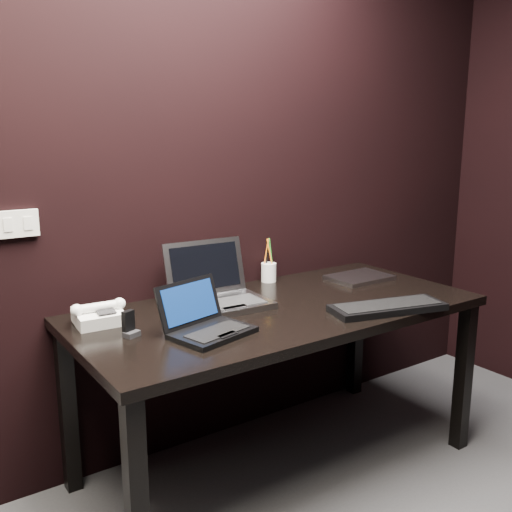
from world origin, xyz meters
TOP-DOWN VIEW (x-y plane):
  - wall_back at (0.00, 1.80)m, footprint 4.00×0.00m
  - wall_switch at (-0.62, 1.79)m, footprint 0.15×0.02m
  - desk at (0.30, 1.40)m, footprint 1.70×0.80m
  - netbook at (-0.11, 1.29)m, footprint 0.33×0.31m
  - silver_laptop at (0.10, 1.56)m, footprint 0.38×0.35m
  - ext_keyboard at (0.63, 1.10)m, footprint 0.50×0.28m
  - closed_laptop at (0.89, 1.53)m, footprint 0.30×0.21m
  - desk_phone at (-0.40, 1.60)m, footprint 0.21×0.17m
  - mobile_phone at (-0.35, 1.42)m, footprint 0.06×0.06m
  - pen_cup at (0.50, 1.75)m, footprint 0.09×0.09m

SIDE VIEW (x-z plane):
  - desk at x=0.30m, z-range 0.29..1.03m
  - closed_laptop at x=0.89m, z-range 0.74..0.76m
  - ext_keyboard at x=0.63m, z-range 0.74..0.77m
  - mobile_phone at x=-0.35m, z-range 0.73..0.82m
  - netbook at x=-0.11m, z-range 0.69..0.87m
  - desk_phone at x=-0.40m, z-range 0.73..0.83m
  - silver_laptop at x=0.10m, z-range 0.66..0.92m
  - pen_cup at x=0.50m, z-range 0.68..0.90m
  - wall_switch at x=-0.62m, z-range 1.07..1.17m
  - wall_back at x=0.00m, z-range -0.70..3.30m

